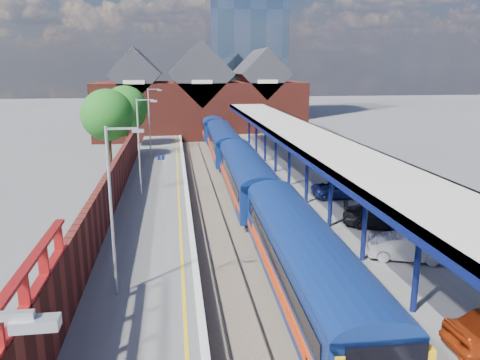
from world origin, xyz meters
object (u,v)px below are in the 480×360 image
object	(u,v)px
lamp_post_b	(114,202)
platform_sign	(161,165)
parked_car_blue	(341,190)
train	(233,154)
lamp_post_c	(141,140)
lamp_post_d	(150,117)
parked_car_dark	(384,216)
parked_car_silver	(407,248)

from	to	relation	value
lamp_post_b	platform_sign	world-z (taller)	lamp_post_b
lamp_post_b	parked_car_blue	xyz separation A→B (m)	(14.20, 12.88, -3.41)
train	parked_car_blue	size ratio (longest dim) A/B	15.67
lamp_post_b	lamp_post_c	size ratio (longest dim) A/B	1.00
lamp_post_c	parked_car_blue	size ratio (longest dim) A/B	1.66
lamp_post_d	parked_car_blue	xyz separation A→B (m)	(14.20, -19.12, -3.41)
parked_car_dark	lamp_post_d	bearing A→B (deg)	48.98
parked_car_dark	parked_car_blue	distance (m)	6.46
platform_sign	parked_car_dark	bearing A→B (deg)	-41.38
parked_car_dark	parked_car_blue	xyz separation A→B (m)	(-0.29, 6.45, -0.11)
parked_car_silver	parked_car_blue	world-z (taller)	parked_car_silver
lamp_post_d	parked_car_blue	size ratio (longest dim) A/B	1.66
lamp_post_d	parked_car_silver	distance (m)	33.35
parked_car_silver	parked_car_blue	size ratio (longest dim) A/B	0.90
lamp_post_d	platform_sign	distance (m)	14.25
train	lamp_post_b	xyz separation A→B (m)	(-7.86, -24.90, 2.87)
platform_sign	parked_car_dark	world-z (taller)	platform_sign
lamp_post_d	lamp_post_b	bearing A→B (deg)	-90.00
lamp_post_b	parked_car_blue	size ratio (longest dim) A/B	1.66
lamp_post_b	parked_car_silver	world-z (taller)	lamp_post_b
train	parked_car_dark	xyz separation A→B (m)	(6.64, -18.47, -0.43)
platform_sign	parked_car_silver	world-z (taller)	platform_sign
platform_sign	parked_car_dark	size ratio (longest dim) A/B	0.52
train	lamp_post_b	size ratio (longest dim) A/B	9.42
platform_sign	parked_car_silver	size ratio (longest dim) A/B	0.66
platform_sign	parked_car_silver	distance (m)	20.36
parked_car_dark	train	bearing A→B (deg)	39.20
lamp_post_d	parked_car_dark	distance (m)	29.58
lamp_post_c	parked_car_dark	bearing A→B (deg)	-33.44
lamp_post_d	lamp_post_c	bearing A→B (deg)	-90.00
lamp_post_d	platform_sign	xyz separation A→B (m)	(1.36, -14.00, -2.30)
train	lamp_post_d	distance (m)	10.97
lamp_post_d	parked_car_blue	bearing A→B (deg)	-53.39
lamp_post_b	lamp_post_d	xyz separation A→B (m)	(0.00, 32.00, 0.00)
lamp_post_c	parked_car_blue	xyz separation A→B (m)	(14.20, -3.12, -3.41)
lamp_post_b	parked_car_dark	xyz separation A→B (m)	(14.50, 6.43, -3.30)
train	lamp_post_c	distance (m)	12.21
lamp_post_b	lamp_post_d	size ratio (longest dim) A/B	1.00
lamp_post_b	parked_car_blue	bearing A→B (deg)	42.20
train	parked_car_dark	distance (m)	19.63
lamp_post_b	platform_sign	bearing A→B (deg)	85.67
train	lamp_post_c	xyz separation A→B (m)	(-7.86, -8.90, 2.87)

